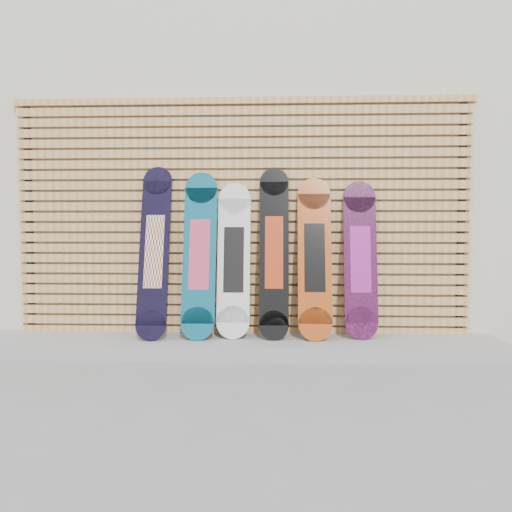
% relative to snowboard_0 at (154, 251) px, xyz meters
% --- Properties ---
extents(ground, '(80.00, 80.00, 0.00)m').
position_rel_snowboard_0_xyz_m(ground, '(0.92, -0.74, -0.89)').
color(ground, gray).
rests_on(ground, ground).
extents(building, '(12.00, 5.00, 3.60)m').
position_rel_snowboard_0_xyz_m(building, '(1.42, 2.76, 0.91)').
color(building, beige).
rests_on(building, ground).
extents(concrete_step, '(4.60, 0.70, 0.12)m').
position_rel_snowboard_0_xyz_m(concrete_step, '(0.77, -0.06, -0.83)').
color(concrete_step, gray).
rests_on(concrete_step, ground).
extents(slat_wall, '(4.26, 0.08, 2.29)m').
position_rel_snowboard_0_xyz_m(slat_wall, '(0.77, 0.23, 0.32)').
color(slat_wall, tan).
rests_on(slat_wall, ground).
extents(snowboard_0, '(0.27, 0.40, 1.54)m').
position_rel_snowboard_0_xyz_m(snowboard_0, '(0.00, 0.00, 0.00)').
color(snowboard_0, black).
rests_on(snowboard_0, concrete_step).
extents(snowboard_1, '(0.30, 0.37, 1.49)m').
position_rel_snowboard_0_xyz_m(snowboard_1, '(0.40, 0.02, -0.03)').
color(snowboard_1, '#0B546C').
rests_on(snowboard_1, concrete_step).
extents(snowboard_2, '(0.29, 0.29, 1.39)m').
position_rel_snowboard_0_xyz_m(snowboard_2, '(0.71, 0.05, -0.08)').
color(snowboard_2, silver).
rests_on(snowboard_2, concrete_step).
extents(snowboard_3, '(0.26, 0.33, 1.53)m').
position_rel_snowboard_0_xyz_m(snowboard_3, '(1.07, 0.03, -0.01)').
color(snowboard_3, black).
rests_on(snowboard_3, concrete_step).
extents(snowboard_4, '(0.30, 0.35, 1.44)m').
position_rel_snowboard_0_xyz_m(snowboard_4, '(1.43, 0.03, -0.05)').
color(snowboard_4, '#AB4312').
rests_on(snowboard_4, concrete_step).
extents(snowboard_5, '(0.29, 0.27, 1.41)m').
position_rel_snowboard_0_xyz_m(snowboard_5, '(1.84, 0.06, -0.07)').
color(snowboard_5, black).
rests_on(snowboard_5, concrete_step).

